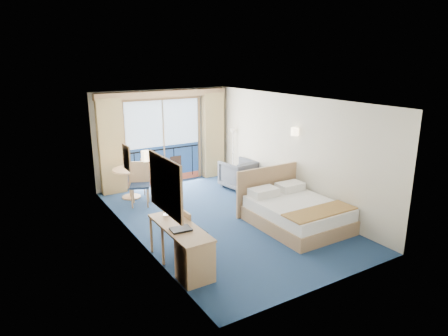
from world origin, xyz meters
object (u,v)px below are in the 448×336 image
Objects in this scene: nightstand at (274,190)px; armchair at (239,174)px; round_table at (130,176)px; table_chair_b at (140,181)px; table_chair_a at (151,175)px; desk at (192,254)px; floor_lamp at (233,141)px; bed at (295,212)px; desk_chair at (191,229)px.

armchair is at bearing 98.87° from nightstand.
table_chair_b is at bearing -85.25° from round_table.
desk is at bearing 145.95° from table_chair_a.
nightstand is at bearing -2.76° from table_chair_b.
bed is at bearing -101.05° from floor_lamp.
desk_chair is at bearing 35.54° from armchair.
armchair reaches higher than desk.
table_chair_a is (-2.65, -0.12, -0.59)m from floor_lamp.
round_table is (-3.17, -0.01, -0.56)m from floor_lamp.
nightstand is at bearing -65.87° from desk_chair.
bed is 2.39× the size of armchair.
desk_chair is 3.59m from round_table.
nightstand is at bearing -92.80° from floor_lamp.
floor_lamp is at bearing 0.12° from round_table.
table_chair_a is (-1.94, 3.49, 0.26)m from bed.
nightstand is (0.60, 1.48, -0.04)m from bed.
bed is 2.42× the size of desk_chair.
armchair is at bearing 82.09° from bed.
table_chair_b is (0.11, 3.00, 0.12)m from desk_chair.
desk is at bearing 152.56° from desk_chair.
desk_chair is (-3.23, -3.59, -0.67)m from floor_lamp.
desk_chair reaches higher than armchair.
armchair is at bearing -47.15° from desk_chair.
round_table is at bearing -179.88° from floor_lamp.
desk_chair is (-2.91, -2.81, 0.09)m from armchair.
armchair is at bearing 20.23° from table_chair_b.
nightstand is 3.40m from table_chair_b.
desk is (-3.28, -3.55, 0.02)m from armchair.
armchair is at bearing -127.35° from table_chair_a.
table_chair_b reaches higher than table_chair_a.
floor_lamp is at bearing -108.86° from table_chair_a.
table_chair_a is (0.52, -0.11, -0.03)m from round_table.
desk is (-3.60, -4.34, -0.74)m from floor_lamp.
bed reaches higher than round_table.
bed reaches higher than armchair.
armchair reaches higher than round_table.
bed is 1.31× the size of desk.
desk_chair is 0.81× the size of table_chair_b.
bed is at bearing -91.33° from desk_chair.
armchair is 0.87× the size of table_chair_a.
nightstand is at bearing -149.65° from table_chair_a.
desk_chair is at bearing -67.92° from table_chair_b.
desk is (-3.49, -2.22, 0.15)m from nightstand.
desk_chair is 0.98× the size of round_table.
nightstand is at bearing 32.41° from desk.
round_table is at bearing -2.02° from desk_chair.
floor_lamp reaches higher than armchair.
nightstand is 4.14m from desk.
table_chair_b reaches higher than round_table.
desk_chair is 3.00m from table_chair_b.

